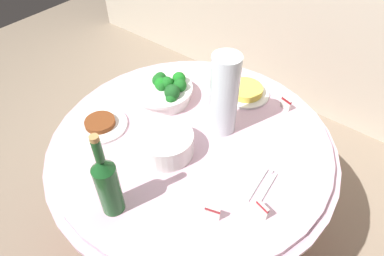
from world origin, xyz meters
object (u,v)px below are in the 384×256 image
object	(u,v)px
wine_bottle	(106,183)
label_placard_rear	(286,103)
label_placard_mid	(262,209)
label_placard_front	(212,212)
broccoli_bowl	(164,90)
plate_stack	(166,143)
decorative_fruit_vase	(224,99)
serving_tongs	(264,185)
food_plate_fried_egg	(245,91)
food_plate_stir_fry	(100,124)

from	to	relation	value
wine_bottle	label_placard_rear	size ratio (longest dim) A/B	6.11
wine_bottle	label_placard_mid	size ratio (longest dim) A/B	6.11
wine_bottle	label_placard_front	bearing A→B (deg)	31.26
broccoli_bowl	label_placard_rear	size ratio (longest dim) A/B	5.09
plate_stack	wine_bottle	bearing A→B (deg)	-85.30
wine_bottle	decorative_fruit_vase	world-z (taller)	decorative_fruit_vase
decorative_fruit_vase	label_placard_front	size ratio (longest dim) A/B	6.18
broccoli_bowl	label_placard_front	size ratio (longest dim) A/B	5.09
serving_tongs	food_plate_fried_egg	size ratio (longest dim) A/B	0.76
wine_bottle	serving_tongs	distance (m)	0.53
serving_tongs	label_placard_front	size ratio (longest dim) A/B	3.05
food_plate_fried_egg	label_placard_rear	world-z (taller)	label_placard_rear
decorative_fruit_vase	food_plate_stir_fry	size ratio (longest dim) A/B	1.55
food_plate_stir_fry	label_placard_mid	xyz separation A→B (m)	(0.73, 0.05, 0.02)
plate_stack	serving_tongs	size ratio (longest dim) A/B	1.25
label_placard_mid	label_placard_rear	size ratio (longest dim) A/B	1.00
broccoli_bowl	decorative_fruit_vase	distance (m)	0.33
label_placard_rear	broccoli_bowl	bearing A→B (deg)	-148.96
serving_tongs	label_placard_mid	distance (m)	0.12
food_plate_fried_egg	label_placard_front	world-z (taller)	label_placard_front
label_placard_front	label_placard_mid	xyz separation A→B (m)	(0.12, 0.11, 0.00)
wine_bottle	serving_tongs	size ratio (longest dim) A/B	2.00
plate_stack	wine_bottle	distance (m)	0.31
serving_tongs	food_plate_stir_fry	world-z (taller)	food_plate_stir_fry
food_plate_stir_fry	food_plate_fried_egg	xyz separation A→B (m)	(0.35, 0.55, 0.01)
decorative_fruit_vase	label_placard_mid	xyz separation A→B (m)	(0.33, -0.25, -0.12)
broccoli_bowl	label_placard_front	distance (m)	0.64
food_plate_fried_egg	label_placard_rear	bearing A→B (deg)	7.48
serving_tongs	food_plate_fried_egg	xyz separation A→B (m)	(-0.32, 0.40, 0.01)
food_plate_stir_fry	label_placard_mid	bearing A→B (deg)	3.96
decorative_fruit_vase	label_placard_front	distance (m)	0.44
food_plate_stir_fry	label_placard_mid	size ratio (longest dim) A/B	4.00
wine_bottle	label_placard_front	world-z (taller)	wine_bottle
serving_tongs	decorative_fruit_vase	bearing A→B (deg)	152.18
plate_stack	label_placard_front	size ratio (longest dim) A/B	3.82
broccoli_bowl	serving_tongs	world-z (taller)	broccoli_bowl
label_placard_mid	label_placard_rear	world-z (taller)	same
plate_stack	label_placard_rear	distance (m)	0.56
serving_tongs	label_placard_rear	xyz separation A→B (m)	(-0.14, 0.42, 0.03)
broccoli_bowl	food_plate_stir_fry	xyz separation A→B (m)	(-0.08, -0.30, -0.03)
label_placard_front	label_placard_rear	xyz separation A→B (m)	(-0.07, 0.63, 0.00)
plate_stack	label_placard_rear	bearing A→B (deg)	65.10
broccoli_bowl	wine_bottle	size ratio (longest dim) A/B	0.83
label_placard_front	label_placard_mid	bearing A→B (deg)	42.76
label_placard_mid	wine_bottle	bearing A→B (deg)	-144.99
wine_bottle	food_plate_fried_egg	size ratio (longest dim) A/B	1.53
label_placard_front	label_placard_rear	size ratio (longest dim) A/B	1.00
food_plate_stir_fry	label_placard_rear	size ratio (longest dim) A/B	4.00
plate_stack	food_plate_stir_fry	size ratio (longest dim) A/B	0.95
broccoli_bowl	label_placard_front	bearing A→B (deg)	-34.06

